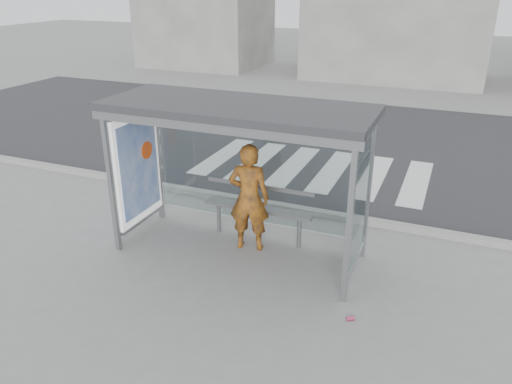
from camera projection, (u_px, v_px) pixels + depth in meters
ground at (239, 252)px, 8.67m from camera, size 80.00×80.00×0.00m
road at (337, 140)px, 14.61m from camera, size 30.00×10.00×0.01m
curb at (278, 206)px, 10.30m from camera, size 30.00×0.18×0.12m
crosswalk at (313, 168)px, 12.49m from camera, size 5.55×3.00×0.00m
bus_shelter at (218, 140)px, 8.06m from camera, size 4.25×1.65×2.62m
building_left at (205, 6)px, 26.26m from camera, size 6.00×5.00×6.00m
building_center at (398, 22)px, 22.96m from camera, size 8.00×5.00×5.00m
person at (249, 198)px, 8.46m from camera, size 0.78×0.59×1.92m
bench at (258, 209)px, 8.88m from camera, size 2.01×0.25×1.04m
soda_can at (350, 319)px, 6.94m from camera, size 0.12×0.11×0.06m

